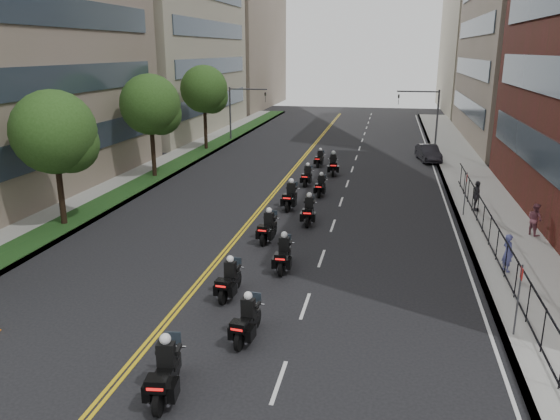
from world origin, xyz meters
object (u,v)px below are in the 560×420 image
(motorcycle_8, at_px, (307,176))
(pedestrian_a, at_px, (508,253))
(motorcycle_2, at_px, (229,281))
(motorcycle_0, at_px, (166,373))
(motorcycle_9, at_px, (333,165))
(motorcycle_1, at_px, (247,321))
(motorcycle_6, at_px, (291,197))
(motorcycle_3, at_px, (284,255))
(parked_sedan, at_px, (428,153))
(motorcycle_4, at_px, (268,228))
(motorcycle_5, at_px, (309,212))
(motorcycle_10, at_px, (320,159))
(pedestrian_c, at_px, (477,196))
(pedestrian_b, at_px, (535,219))
(motorcycle_7, at_px, (321,186))

(motorcycle_8, xyz_separation_m, pedestrian_a, (10.78, -14.22, 0.34))
(motorcycle_2, relative_size, motorcycle_8, 1.03)
(motorcycle_0, xyz_separation_m, motorcycle_9, (1.59, 29.02, -0.00))
(motorcycle_1, height_order, motorcycle_6, motorcycle_6)
(motorcycle_1, xyz_separation_m, motorcycle_8, (-1.26, 21.76, -0.02))
(motorcycle_3, height_order, pedestrian_a, pedestrian_a)
(motorcycle_0, distance_m, parked_sedan, 37.21)
(motorcycle_4, bearing_deg, motorcycle_5, 69.94)
(motorcycle_0, bearing_deg, motorcycle_10, 82.01)
(pedestrian_c, bearing_deg, motorcycle_4, 130.32)
(motorcycle_8, height_order, parked_sedan, motorcycle_8)
(motorcycle_1, xyz_separation_m, pedestrian_a, (9.52, 7.54, 0.32))
(motorcycle_9, height_order, parked_sedan, motorcycle_9)
(motorcycle_0, bearing_deg, motorcycle_2, 83.22)
(motorcycle_5, distance_m, pedestrian_a, 10.81)
(parked_sedan, height_order, pedestrian_a, pedestrian_a)
(motorcycle_3, distance_m, parked_sedan, 27.56)
(motorcycle_8, bearing_deg, motorcycle_2, -87.13)
(motorcycle_5, xyz_separation_m, motorcycle_9, (0.03, 12.62, 0.04))
(motorcycle_10, bearing_deg, motorcycle_0, -83.67)
(motorcycle_5, distance_m, motorcycle_9, 12.62)
(motorcycle_5, relative_size, pedestrian_b, 1.43)
(motorcycle_9, bearing_deg, motorcycle_10, 109.37)
(motorcycle_0, xyz_separation_m, pedestrian_a, (10.92, 11.01, 0.24))
(motorcycle_0, relative_size, parked_sedan, 0.59)
(pedestrian_a, relative_size, pedestrian_b, 1.00)
(motorcycle_2, xyz_separation_m, motorcycle_10, (0.28, 25.40, -0.05))
(motorcycle_2, bearing_deg, motorcycle_7, 88.67)
(motorcycle_2, bearing_deg, motorcycle_3, 67.42)
(motorcycle_0, bearing_deg, pedestrian_c, 54.11)
(motorcycle_1, distance_m, pedestrian_c, 19.38)
(motorcycle_6, bearing_deg, motorcycle_3, -78.91)
(motorcycle_6, bearing_deg, motorcycle_1, -82.37)
(motorcycle_0, xyz_separation_m, motorcycle_2, (-0.10, 6.53, -0.08))
(motorcycle_10, height_order, pedestrian_b, pedestrian_b)
(motorcycle_5, relative_size, motorcycle_6, 0.95)
(motorcycle_1, distance_m, motorcycle_4, 9.76)
(motorcycle_1, height_order, motorcycle_4, motorcycle_4)
(motorcycle_8, relative_size, pedestrian_b, 1.32)
(motorcycle_6, xyz_separation_m, motorcycle_8, (0.10, 6.13, -0.10))
(motorcycle_4, height_order, motorcycle_7, motorcycle_4)
(motorcycle_0, distance_m, motorcycle_5, 16.47)
(pedestrian_a, bearing_deg, parked_sedan, -20.62)
(motorcycle_5, bearing_deg, motorcycle_8, 96.35)
(motorcycle_3, height_order, motorcycle_4, motorcycle_4)
(motorcycle_8, height_order, pedestrian_b, pedestrian_b)
(pedestrian_b, distance_m, pedestrian_c, 4.61)
(motorcycle_1, relative_size, motorcycle_10, 1.09)
(motorcycle_3, bearing_deg, motorcycle_4, 110.88)
(motorcycle_9, distance_m, pedestrian_c, 12.75)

